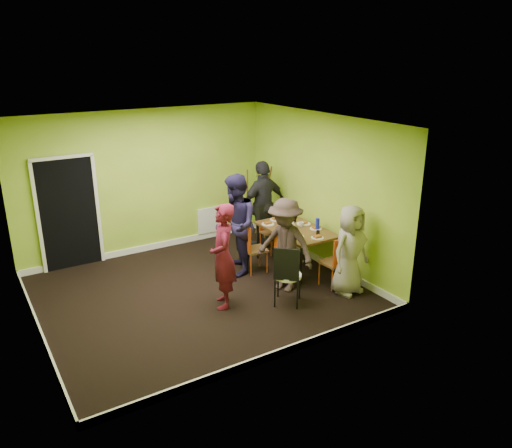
{
  "coord_description": "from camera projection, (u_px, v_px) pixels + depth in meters",
  "views": [
    {
      "loc": [
        -3.14,
        -6.85,
        3.8
      ],
      "look_at": [
        1.11,
        0.0,
        1.0
      ],
      "focal_mm": 35.0,
      "sensor_mm": 36.0,
      "label": 1
    }
  ],
  "objects": [
    {
      "name": "ground",
      "position": [
        199.0,
        292.0,
        8.31
      ],
      "size": [
        5.0,
        5.0,
        0.0
      ],
      "primitive_type": "plane",
      "color": "black",
      "rests_on": "ground"
    },
    {
      "name": "room_walls",
      "position": [
        195.0,
        236.0,
        8.0
      ],
      "size": [
        5.04,
        4.54,
        2.82
      ],
      "color": "#85AE2C",
      "rests_on": "ground"
    },
    {
      "name": "dining_table",
      "position": [
        296.0,
        231.0,
        9.09
      ],
      "size": [
        0.9,
        1.5,
        0.75
      ],
      "color": "black",
      "rests_on": "ground"
    },
    {
      "name": "chair_left_far",
      "position": [
        251.0,
        246.0,
        8.92
      ],
      "size": [
        0.42,
        0.42,
        0.91
      ],
      "rotation": [
        0.0,
        0.0,
        -1.69
      ],
      "color": "#D54D14",
      "rests_on": "ground"
    },
    {
      "name": "chair_left_near",
      "position": [
        286.0,
        258.0,
        8.43
      ],
      "size": [
        0.43,
        0.43,
        0.89
      ],
      "rotation": [
        0.0,
        0.0,
        -1.37
      ],
      "color": "#D54D14",
      "rests_on": "ground"
    },
    {
      "name": "chair_back_end",
      "position": [
        266.0,
        218.0,
        9.89
      ],
      "size": [
        0.45,
        0.51,
        0.95
      ],
      "rotation": [
        0.0,
        0.0,
        3.31
      ],
      "color": "#D54D14",
      "rests_on": "ground"
    },
    {
      "name": "chair_front_end",
      "position": [
        337.0,
        259.0,
        8.33
      ],
      "size": [
        0.4,
        0.4,
        0.91
      ],
      "rotation": [
        0.0,
        0.0,
        0.06
      ],
      "color": "#D54D14",
      "rests_on": "ground"
    },
    {
      "name": "chair_bentwood",
      "position": [
        287.0,
        273.0,
        7.72
      ],
      "size": [
        0.55,
        0.55,
        1.0
      ],
      "rotation": [
        0.0,
        0.0,
        -0.74
      ],
      "color": "black",
      "rests_on": "ground"
    },
    {
      "name": "easel",
      "position": [
        257.0,
        203.0,
        10.52
      ],
      "size": [
        0.62,
        0.58,
        1.55
      ],
      "color": "brown",
      "rests_on": "ground"
    },
    {
      "name": "plate_near_left",
      "position": [
        268.0,
        224.0,
        9.28
      ],
      "size": [
        0.24,
        0.24,
        0.01
      ],
      "primitive_type": "cylinder",
      "color": "white",
      "rests_on": "dining_table"
    },
    {
      "name": "plate_near_right",
      "position": [
        297.0,
        237.0,
        8.66
      ],
      "size": [
        0.23,
        0.23,
        0.01
      ],
      "primitive_type": "cylinder",
      "color": "white",
      "rests_on": "dining_table"
    },
    {
      "name": "plate_far_back",
      "position": [
        276.0,
        220.0,
        9.53
      ],
      "size": [
        0.22,
        0.22,
        0.01
      ],
      "primitive_type": "cylinder",
      "color": "white",
      "rests_on": "dining_table"
    },
    {
      "name": "plate_far_front",
      "position": [
        317.0,
        238.0,
        8.6
      ],
      "size": [
        0.22,
        0.22,
        0.01
      ],
      "primitive_type": "cylinder",
      "color": "white",
      "rests_on": "dining_table"
    },
    {
      "name": "plate_wall_back",
      "position": [
        304.0,
        224.0,
        9.3
      ],
      "size": [
        0.26,
        0.26,
        0.01
      ],
      "primitive_type": "cylinder",
      "color": "white",
      "rests_on": "dining_table"
    },
    {
      "name": "plate_wall_front",
      "position": [
        316.0,
        229.0,
        9.05
      ],
      "size": [
        0.23,
        0.23,
        0.01
      ],
      "primitive_type": "cylinder",
      "color": "white",
      "rests_on": "dining_table"
    },
    {
      "name": "thermos",
      "position": [
        293.0,
        222.0,
        9.04
      ],
      "size": [
        0.07,
        0.07,
        0.24
      ],
      "primitive_type": "cylinder",
      "color": "white",
      "rests_on": "dining_table"
    },
    {
      "name": "blue_bottle",
      "position": [
        317.0,
        224.0,
        8.98
      ],
      "size": [
        0.07,
        0.07,
        0.21
      ],
      "primitive_type": "cylinder",
      "color": "#1720B0",
      "rests_on": "dining_table"
    },
    {
      "name": "orange_bottle",
      "position": [
        288.0,
        225.0,
        9.12
      ],
      "size": [
        0.04,
        0.04,
        0.08
      ],
      "primitive_type": "cylinder",
      "color": "#D54D14",
      "rests_on": "dining_table"
    },
    {
      "name": "glass_mid",
      "position": [
        283.0,
        224.0,
        9.14
      ],
      "size": [
        0.07,
        0.07,
        0.1
      ],
      "primitive_type": "cylinder",
      "color": "black",
      "rests_on": "dining_table"
    },
    {
      "name": "glass_back",
      "position": [
        286.0,
        220.0,
        9.38
      ],
      "size": [
        0.06,
        0.06,
        0.1
      ],
      "primitive_type": "cylinder",
      "color": "black",
      "rests_on": "dining_table"
    },
    {
      "name": "glass_front",
      "position": [
        318.0,
        233.0,
        8.73
      ],
      "size": [
        0.06,
        0.06,
        0.09
      ],
      "primitive_type": "cylinder",
      "color": "black",
      "rests_on": "dining_table"
    },
    {
      "name": "cup_a",
      "position": [
        294.0,
        231.0,
        8.82
      ],
      "size": [
        0.11,
        0.11,
        0.09
      ],
      "primitive_type": "imported",
      "color": "white",
      "rests_on": "dining_table"
    },
    {
      "name": "cup_b",
      "position": [
        302.0,
        224.0,
        9.16
      ],
      "size": [
        0.09,
        0.09,
        0.09
      ],
      "primitive_type": "imported",
      "color": "white",
      "rests_on": "dining_table"
    },
    {
      "name": "person_standing",
      "position": [
        223.0,
        256.0,
        7.63
      ],
      "size": [
        0.61,
        0.72,
        1.67
      ],
      "primitive_type": "imported",
      "rotation": [
        0.0,
        0.0,
        -1.98
      ],
      "color": "#590F20",
      "rests_on": "ground"
    },
    {
      "name": "person_left_far",
      "position": [
        236.0,
        225.0,
        8.77
      ],
      "size": [
        0.95,
        1.06,
        1.81
      ],
      "primitive_type": "imported",
      "rotation": [
        0.0,
        0.0,
        -1.93
      ],
      "color": "#1C1638",
      "rests_on": "ground"
    },
    {
      "name": "person_left_near",
      "position": [
        285.0,
        245.0,
        8.17
      ],
      "size": [
        0.96,
        1.18,
        1.59
      ],
      "primitive_type": "imported",
      "rotation": [
        0.0,
        0.0,
        -1.14
      ],
      "color": "#332522",
      "rests_on": "ground"
    },
    {
      "name": "person_back_end",
      "position": [
        263.0,
        205.0,
        9.96
      ],
      "size": [
        1.09,
        0.54,
        1.79
      ],
      "primitive_type": "imported",
      "rotation": [
        0.0,
        0.0,
        3.24
      ],
      "color": "black",
      "rests_on": "ground"
    },
    {
      "name": "person_front_end",
      "position": [
        350.0,
        250.0,
        8.08
      ],
      "size": [
        0.8,
        0.58,
        1.51
      ],
      "primitive_type": "imported",
      "rotation": [
        0.0,
        0.0,
        0.14
      ],
      "color": "gray",
      "rests_on": "ground"
    }
  ]
}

